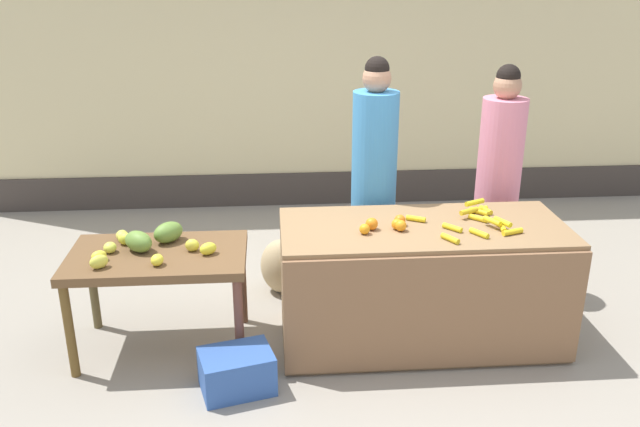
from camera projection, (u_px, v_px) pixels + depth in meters
name	position (u px, v px, depth m)	size (l,w,h in m)	color
ground_plane	(351.00, 339.00, 4.72)	(24.00, 24.00, 0.00)	gray
market_wall_back	(320.00, 39.00, 6.83)	(7.46, 0.23, 3.59)	beige
fruit_stall_counter	(421.00, 284.00, 4.59)	(1.92, 0.87, 0.85)	olive
side_table_wooden	(158.00, 265.00, 4.41)	(1.17, 0.71, 0.72)	brown
banana_bunch_pile	(477.00, 220.00, 4.48)	(0.72, 0.68, 0.07)	yellow
orange_pile	(387.00, 224.00, 4.37)	(0.33, 0.20, 0.08)	orange
mango_papaya_pile	(148.00, 241.00, 4.41)	(0.82, 0.58, 0.14)	#D4DC3D
vendor_woman_blue_shirt	(374.00, 181.00, 5.02)	(0.34, 0.34, 1.89)	#33333D
vendor_woman_pink_shirt	(498.00, 181.00, 5.17)	(0.34, 0.34, 1.81)	#33333D
produce_crate	(237.00, 371.00, 4.13)	(0.44, 0.32, 0.26)	#3359A5
produce_sack	(282.00, 266.00, 5.32)	(0.36, 0.30, 0.45)	tan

